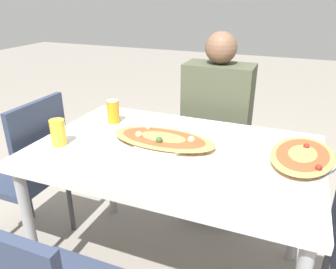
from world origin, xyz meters
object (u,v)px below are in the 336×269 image
Objects in this scene: dining_table at (174,163)px; soda_can at (113,112)px; person_seated at (216,115)px; pizza_main at (163,139)px; pizza_second at (302,156)px; chair_far_seated at (219,136)px; drink_glass at (58,132)px; chair_side_left at (29,168)px.

soda_can reaches higher than dining_table.
dining_table is 1.06× the size of person_seated.
pizza_main is 0.61m from pizza_second.
chair_far_seated reaches higher than dining_table.
chair_far_seated reaches higher than drink_glass.
pizza_second is (1.05, 0.26, -0.04)m from drink_glass.
chair_far_seated is at bearing 87.00° from dining_table.
dining_table is 0.55m from drink_glass.
drink_glass is at bearing 55.23° from person_seated.
person_seated is at bearing 86.45° from dining_table.
person_seated is at bearing 90.00° from chair_far_seated.
drink_glass is at bearing -104.19° from soda_can.
pizza_main is at bearing -174.18° from pizza_second.
drink_glass reaches higher than pizza_second.
chair_side_left is 1.78× the size of pizza_main.
dining_table is 1.40× the size of chair_side_left.
soda_can is 0.35m from drink_glass.
soda_can is at bearing 174.78° from pizza_second.
soda_can is at bearing 156.65° from dining_table.
soda_can is (-0.46, -0.56, 0.30)m from chair_far_seated.
dining_table is 1.40× the size of chair_far_seated.
chair_far_seated is at bearing -46.66° from chair_side_left.
person_seated is 9.79× the size of drink_glass.
dining_table is 0.63m from person_seated.
chair_far_seated is 1.00× the size of chair_side_left.
pizza_main is at bearing 154.99° from dining_table.
person_seated is at bearing 79.70° from pizza_main.
soda_can is at bearing 44.06° from person_seated.
chair_far_seated is 0.76m from pizza_main.
chair_side_left is 1.40m from pizza_second.
drink_glass is (-0.09, -0.34, -0.00)m from soda_can.
pizza_main is 0.39m from soda_can.
chair_far_seated reaches higher than soda_can.
chair_far_seated is at bearing 58.75° from drink_glass.
chair_side_left is at bearing -172.04° from pizza_main.
pizza_second is (1.37, 0.17, 0.26)m from chair_side_left.
chair_far_seated is 0.86m from pizza_second.
pizza_second is at bearing 13.68° from drink_glass.
chair_side_left is 7.31× the size of soda_can.
chair_side_left is at bearing -174.92° from dining_table.
person_seated reaches higher than soda_can.
person_seated reaches higher than chair_side_left.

